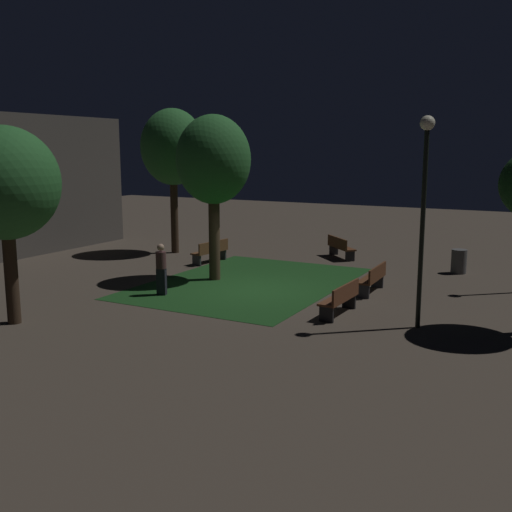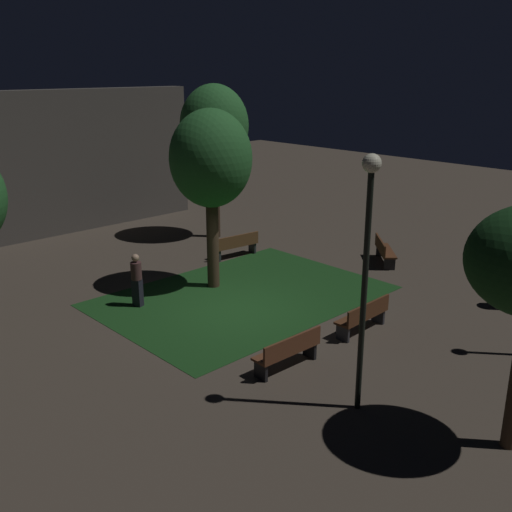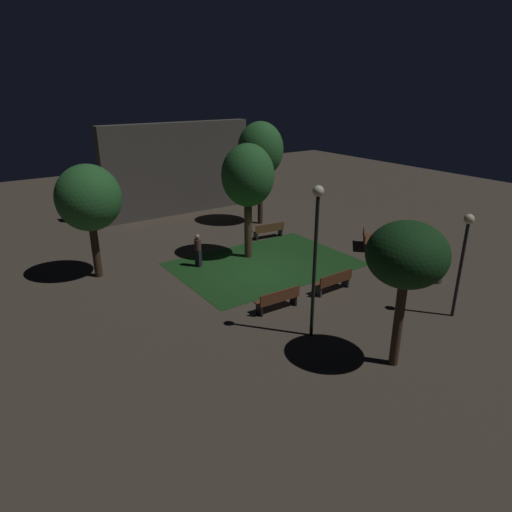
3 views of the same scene
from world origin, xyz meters
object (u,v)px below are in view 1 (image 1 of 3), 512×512
object	(u,v)px
bench_corner	(373,278)
tree_near_wall	(5,184)
bench_by_lamp	(340,247)
tree_tall_center	(173,148)
pedestrian	(161,268)
bench_near_trees	(211,251)
lamp_post_plaza_east	(424,189)
trash_bin	(459,261)
tree_back_left	(213,161)
bench_back_row	(341,298)

from	to	relation	value
bench_corner	tree_near_wall	world-z (taller)	tree_near_wall
bench_corner	bench_by_lamp	bearing A→B (deg)	29.75
tree_tall_center	pedestrian	size ratio (longest dim) A/B	3.83
pedestrian	tree_near_wall	bearing A→B (deg)	160.09
tree_near_wall	pedestrian	world-z (taller)	tree_near_wall
bench_near_trees	tree_tall_center	xyz separation A→B (m)	(1.28, 2.66, 4.03)
lamp_post_plaza_east	bench_by_lamp	bearing A→B (deg)	31.59
bench_by_lamp	trash_bin	world-z (taller)	bench_by_lamp
tree_back_left	bench_near_trees	bearing A→B (deg)	34.54
tree_near_wall	lamp_post_plaza_east	bearing A→B (deg)	-64.21
tree_tall_center	tree_near_wall	distance (m)	11.15
bench_near_trees	tree_back_left	bearing A→B (deg)	-145.46
tree_tall_center	trash_bin	xyz separation A→B (m)	(1.23, -11.71, -4.07)
bench_corner	tree_near_wall	xyz separation A→B (m)	(-7.59, 7.24, 3.11)
bench_by_lamp	tree_tall_center	size ratio (longest dim) A/B	0.26
bench_near_trees	trash_bin	distance (m)	9.39
bench_back_row	tree_tall_center	distance (m)	12.29
bench_near_trees	tree_near_wall	xyz separation A→B (m)	(-9.52, 0.04, 3.11)
bench_back_row	bench_by_lamp	size ratio (longest dim) A/B	1.12
bench_by_lamp	bench_back_row	bearing A→B (deg)	-159.72
bench_near_trees	lamp_post_plaza_east	xyz separation A→B (m)	(-5.00, -9.32, 3.02)
bench_corner	lamp_post_plaza_east	xyz separation A→B (m)	(-3.07, -2.12, 3.02)
lamp_post_plaza_east	bench_back_row	bearing A→B (deg)	85.63
tree_back_left	lamp_post_plaza_east	bearing A→B (deg)	-107.78
tree_near_wall	tree_back_left	bearing A→B (deg)	-14.60
bench_near_trees	pedestrian	bearing A→B (deg)	-164.00
tree_back_left	pedestrian	distance (m)	4.19
bench_back_row	bench_near_trees	distance (m)	8.68
bench_by_lamp	pedestrian	world-z (taller)	pedestrian
pedestrian	bench_by_lamp	bearing A→B (deg)	-17.11
tree_near_wall	tree_back_left	xyz separation A→B (m)	(6.95, -1.81, 0.46)
bench_by_lamp	tree_near_wall	distance (m)	13.93
bench_corner	tree_back_left	world-z (taller)	tree_back_left
bench_by_lamp	tree_back_left	xyz separation A→B (m)	(-5.96, 2.40, 3.57)
bench_corner	tree_near_wall	bearing A→B (deg)	136.36
bench_near_trees	trash_bin	bearing A→B (deg)	-74.52
tree_tall_center	tree_near_wall	world-z (taller)	tree_tall_center
trash_bin	tree_back_left	bearing A→B (deg)	124.91
tree_near_wall	bench_by_lamp	bearing A→B (deg)	-18.04
bench_corner	tree_near_wall	size ratio (longest dim) A/B	0.36
bench_corner	trash_bin	size ratio (longest dim) A/B	2.06
tree_near_wall	pedestrian	distance (m)	5.30
bench_by_lamp	pedestrian	distance (m)	9.05
bench_near_trees	tree_back_left	xyz separation A→B (m)	(-2.57, -1.77, 3.57)
tree_back_left	pedestrian	size ratio (longest dim) A/B	3.48
bench_back_row	trash_bin	bearing A→B (deg)	-14.13
lamp_post_plaza_east	trash_bin	bearing A→B (deg)	2.06
bench_back_row	tree_back_left	world-z (taller)	tree_back_left
bench_back_row	tree_back_left	xyz separation A→B (m)	(2.26, 5.43, 3.57)
lamp_post_plaza_east	tree_tall_center	bearing A→B (deg)	62.36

